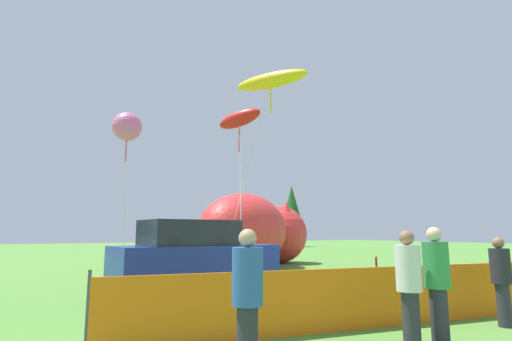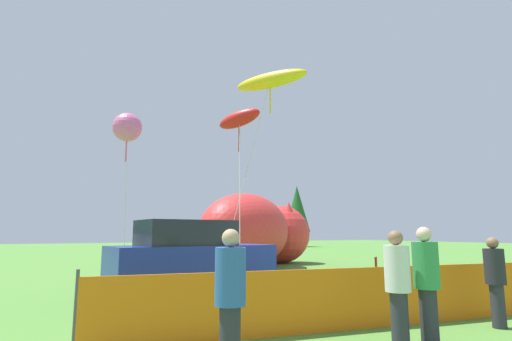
% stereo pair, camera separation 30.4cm
% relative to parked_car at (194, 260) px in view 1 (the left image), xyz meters
% --- Properties ---
extents(ground_plane, '(120.00, 120.00, 0.00)m').
position_rel_parked_car_xyz_m(ground_plane, '(2.36, -0.74, -0.99)').
color(ground_plane, '#548C38').
extents(parked_car, '(4.32, 2.14, 2.00)m').
position_rel_parked_car_xyz_m(parked_car, '(0.00, 0.00, 0.00)').
color(parked_car, navy).
rests_on(parked_car, ground).
extents(folding_chair, '(0.71, 0.71, 0.88)m').
position_rel_parked_car_xyz_m(folding_chair, '(6.39, 0.05, -0.49)').
color(folding_chair, maroon).
rests_on(folding_chair, ground).
extents(inflatable_cat, '(8.33, 6.81, 3.54)m').
position_rel_parked_car_xyz_m(inflatable_cat, '(6.10, 7.58, 0.65)').
color(inflatable_cat, red).
rests_on(inflatable_cat, ground).
extents(safety_fence, '(8.85, 1.49, 1.17)m').
position_rel_parked_car_xyz_m(safety_fence, '(1.38, -4.52, -0.46)').
color(safety_fence, orange).
rests_on(safety_fence, ground).
extents(spectator_in_green_shirt, '(0.39, 0.39, 1.77)m').
position_rel_parked_car_xyz_m(spectator_in_green_shirt, '(1.70, -5.89, -0.02)').
color(spectator_in_green_shirt, '#2D2D38').
rests_on(spectator_in_green_shirt, ground).
extents(spectator_in_blue_shirt, '(0.38, 0.38, 1.73)m').
position_rel_parked_car_xyz_m(spectator_in_blue_shirt, '(-1.48, -5.64, -0.05)').
color(spectator_in_blue_shirt, '#2D2D38').
rests_on(spectator_in_blue_shirt, ground).
extents(spectator_in_grey_shirt, '(0.37, 0.37, 1.72)m').
position_rel_parked_car_xyz_m(spectator_in_grey_shirt, '(1.20, -5.78, -0.05)').
color(spectator_in_grey_shirt, '#2D2D38').
rests_on(spectator_in_grey_shirt, ground).
extents(spectator_in_yellow_shirt, '(0.35, 0.35, 1.60)m').
position_rel_parked_car_xyz_m(spectator_in_yellow_shirt, '(3.80, -5.68, -0.12)').
color(spectator_in_yellow_shirt, '#2D2D38').
rests_on(spectator_in_yellow_shirt, ground).
extents(kite_yellow_hero, '(2.43, 3.20, 7.85)m').
position_rel_parked_car_xyz_m(kite_yellow_hero, '(3.83, 2.36, 6.43)').
color(kite_yellow_hero, silver).
rests_on(kite_yellow_hero, ground).
extents(kite_red_lizard, '(1.67, 2.97, 6.50)m').
position_rel_parked_car_xyz_m(kite_red_lizard, '(2.97, 3.27, 5.02)').
color(kite_red_lizard, silver).
rests_on(kite_red_lizard, ground).
extents(kite_pink_octopus, '(1.07, 1.27, 6.10)m').
position_rel_parked_car_xyz_m(kite_pink_octopus, '(-0.91, 4.84, 4.57)').
color(kite_pink_octopus, silver).
rests_on(kite_pink_octopus, ground).
extents(horizon_tree_mid, '(3.08, 3.08, 7.34)m').
position_rel_parked_car_xyz_m(horizon_tree_mid, '(24.02, 30.21, 3.52)').
color(horizon_tree_mid, brown).
rests_on(horizon_tree_mid, ground).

